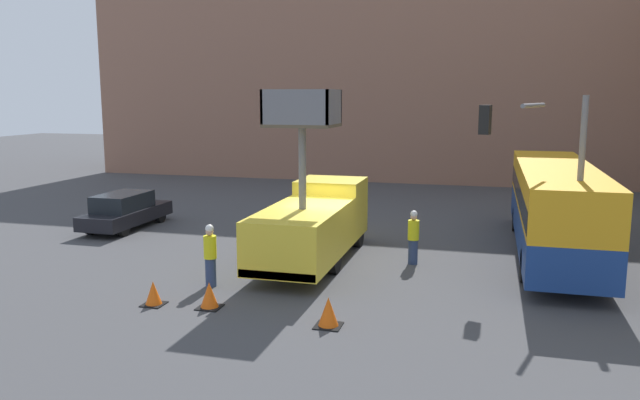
% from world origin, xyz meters
% --- Properties ---
extents(ground_plane, '(120.00, 120.00, 0.00)m').
position_xyz_m(ground_plane, '(0.00, 0.00, 0.00)').
color(ground_plane, '#424244').
extents(building_backdrop_far, '(44.00, 10.00, 16.51)m').
position_xyz_m(building_backdrop_far, '(0.00, 24.94, 8.25)').
color(building_backdrop_far, '#936651').
rests_on(building_backdrop_far, ground_plane).
extents(utility_truck, '(2.37, 7.45, 5.80)m').
position_xyz_m(utility_truck, '(-0.36, 0.02, 1.42)').
color(utility_truck, yellow).
rests_on(utility_truck, ground_plane).
extents(city_bus, '(2.50, 12.18, 3.19)m').
position_xyz_m(city_bus, '(7.62, 3.11, 1.87)').
color(city_bus, navy).
rests_on(city_bus, ground_plane).
extents(traffic_light_pole, '(3.02, 2.77, 5.63)m').
position_xyz_m(traffic_light_pole, '(6.86, -0.51, 3.80)').
color(traffic_light_pole, slate).
rests_on(traffic_light_pole, ground_plane).
extents(road_worker_near_truck, '(0.38, 0.38, 1.88)m').
position_xyz_m(road_worker_near_truck, '(-2.53, -3.54, 0.95)').
color(road_worker_near_truck, navy).
rests_on(road_worker_near_truck, ground_plane).
extents(road_worker_directing, '(0.38, 0.38, 1.84)m').
position_xyz_m(road_worker_directing, '(2.97, 0.54, 0.92)').
color(road_worker_directing, navy).
rests_on(road_worker_directing, ground_plane).
extents(traffic_cone_near_truck, '(0.62, 0.62, 0.71)m').
position_xyz_m(traffic_cone_near_truck, '(-1.75, -5.32, 0.33)').
color(traffic_cone_near_truck, black).
rests_on(traffic_cone_near_truck, ground_plane).
extents(traffic_cone_mid_road, '(0.58, 0.58, 0.67)m').
position_xyz_m(traffic_cone_mid_road, '(-3.32, -5.50, 0.31)').
color(traffic_cone_mid_road, black).
rests_on(traffic_cone_mid_road, ground_plane).
extents(traffic_cone_far_side, '(0.65, 0.65, 0.75)m').
position_xyz_m(traffic_cone_far_side, '(1.66, -5.80, 0.35)').
color(traffic_cone_far_side, black).
rests_on(traffic_cone_far_side, ground_plane).
extents(parked_car_curbside, '(1.78, 4.76, 1.54)m').
position_xyz_m(parked_car_curbside, '(-9.56, 3.02, 0.77)').
color(parked_car_curbside, black).
rests_on(parked_car_curbside, ground_plane).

